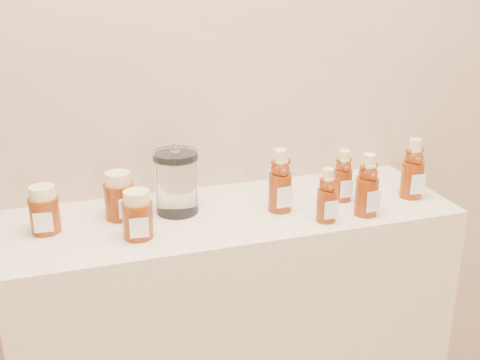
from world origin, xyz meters
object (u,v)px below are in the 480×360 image
object	(u,v)px
honey_jar_left	(44,209)
glass_canister	(176,180)
bear_bottle_front_left	(327,192)
display_table	(234,350)
bear_bottle_back_left	(280,177)

from	to	relation	value
honey_jar_left	glass_canister	xyz separation A→B (m)	(0.34, 0.02, 0.03)
bear_bottle_front_left	honey_jar_left	world-z (taller)	bear_bottle_front_left
display_table	bear_bottle_back_left	size ratio (longest dim) A/B	6.17
bear_bottle_back_left	glass_canister	world-z (taller)	bear_bottle_back_left
display_table	honey_jar_left	xyz separation A→B (m)	(-0.48, 0.02, 0.51)
display_table	bear_bottle_front_left	bearing A→B (deg)	-32.38
honey_jar_left	glass_canister	distance (m)	0.34
glass_canister	bear_bottle_back_left	bearing A→B (deg)	-15.86
display_table	bear_bottle_front_left	world-z (taller)	bear_bottle_front_left
bear_bottle_back_left	glass_canister	bearing A→B (deg)	162.18
display_table	honey_jar_left	bearing A→B (deg)	177.13
bear_bottle_back_left	bear_bottle_front_left	size ratio (longest dim) A/B	1.20
honey_jar_left	display_table	bearing A→B (deg)	4.94
display_table	bear_bottle_back_left	distance (m)	0.56
display_table	honey_jar_left	size ratio (longest dim) A/B	9.95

